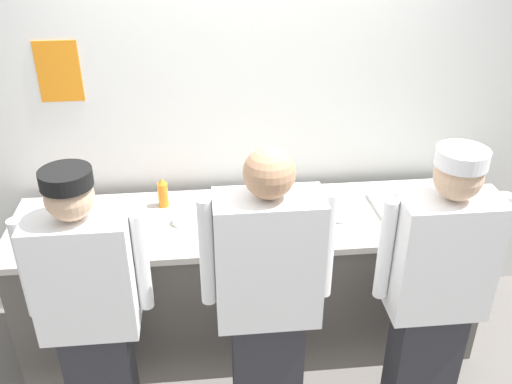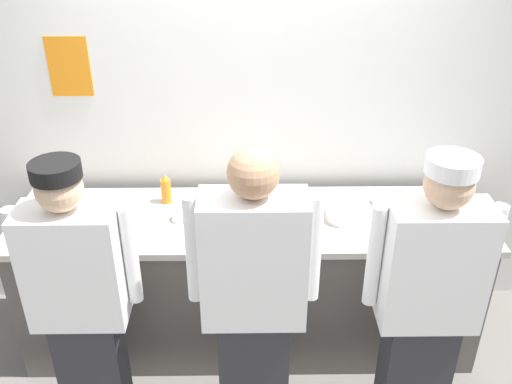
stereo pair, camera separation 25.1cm
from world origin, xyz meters
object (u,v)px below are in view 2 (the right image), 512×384
chef_far_right (426,303)px  ramekin_green_sauce (180,217)px  sheet_tray (413,211)px  ramekin_red_sauce (221,203)px  plate_stack_front (249,216)px  chef_near_left (81,302)px  mixing_bowl_steel (118,215)px  deli_cup (306,207)px  ramekin_yellow_sauce (117,200)px  chef_center (253,303)px  chefs_knife (61,232)px  plate_stack_rear (345,212)px  squeeze_bottle_primary (166,189)px  squeeze_bottle_secondary (55,201)px

chef_far_right → ramekin_green_sauce: size_ratio=16.65×
sheet_tray → ramekin_red_sauce: 1.15m
plate_stack_front → sheet_tray: 0.98m
chef_near_left → mixing_bowl_steel: bearing=82.8°
chef_far_right → deli_cup: chef_far_right is taller
mixing_bowl_steel → ramekin_yellow_sauce: 0.27m
sheet_tray → ramekin_green_sauce: ramekin_green_sauce is taller
sheet_tray → ramekin_green_sauce: size_ratio=4.43×
ramekin_green_sauce → deli_cup: deli_cup is taller
chef_near_left → chef_center: 0.85m
plate_stack_front → ramekin_red_sauce: bearing=136.8°
mixing_bowl_steel → chefs_knife: 0.32m
plate_stack_front → chefs_knife: bearing=-173.5°
plate_stack_rear → ramekin_yellow_sauce: 1.38m
chef_far_right → squeeze_bottle_primary: size_ratio=8.89×
squeeze_bottle_primary → squeeze_bottle_secondary: squeeze_bottle_secondary is taller
chef_near_left → ramekin_red_sauce: chef_near_left is taller
chef_far_right → plate_stack_rear: bearing=112.0°
mixing_bowl_steel → plate_stack_rear: bearing=2.5°
chefs_knife → chef_far_right: bearing=-16.8°
chef_near_left → chef_far_right: chef_far_right is taller
chef_far_right → ramekin_yellow_sauce: size_ratio=18.44×
mixing_bowl_steel → deli_cup: 1.09m
chef_near_left → chef_far_right: (1.67, -0.06, 0.02)m
chef_center → mixing_bowl_steel: 1.01m
ramekin_green_sauce → squeeze_bottle_secondary: bearing=175.5°
deli_cup → squeeze_bottle_secondary: bearing=-179.6°
squeeze_bottle_secondary → mixing_bowl_steel: bearing=-16.1°
ramekin_red_sauce → ramekin_yellow_sauce: bearing=175.2°
chef_near_left → plate_stack_rear: (1.38, 0.65, 0.11)m
plate_stack_rear → chefs_knife: 1.62m
chef_center → sheet_tray: bearing=38.7°
mixing_bowl_steel → sheet_tray: 1.73m
plate_stack_rear → sheet_tray: plate_stack_rear is taller
chef_near_left → sheet_tray: 1.94m
chef_near_left → squeeze_bottle_primary: bearing=69.8°
chefs_knife → squeeze_bottle_secondary: bearing=111.0°
plate_stack_front → plate_stack_rear: (0.56, 0.02, 0.01)m
plate_stack_rear → ramekin_yellow_sauce: size_ratio=2.50×
chef_near_left → deli_cup: 1.37m
squeeze_bottle_primary → ramekin_yellow_sauce: (-0.30, -0.01, -0.07)m
chef_center → squeeze_bottle_secondary: size_ratio=8.16×
sheet_tray → ramekin_yellow_sauce: size_ratio=4.90×
ramekin_green_sauce → chef_center: bearing=-59.4°
plate_stack_rear → ramekin_yellow_sauce: (-1.37, 0.20, -0.02)m
ramekin_red_sauce → deli_cup: size_ratio=1.10×
chef_near_left → squeeze_bottle_secondary: chef_near_left is taller
chef_far_right → plate_stack_rear: 0.77m
ramekin_green_sauce → chef_near_left: bearing=-123.1°
sheet_tray → ramekin_yellow_sauce: bearing=175.5°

